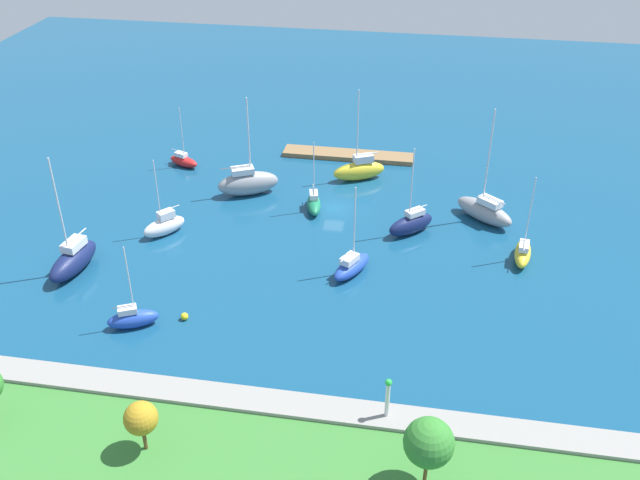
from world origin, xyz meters
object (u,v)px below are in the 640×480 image
object	(u,v)px
pier_dock	(348,155)
park_tree_mideast	(429,443)
sailboat_red_inner_mooring	(184,161)
sailboat_white_by_breakwater	(164,225)
park_tree_midwest	(141,418)
sailboat_gray_east_end	(248,183)
harbor_beacon	(388,395)
sailboat_yellow_along_channel	(523,252)
sailboat_blue_near_pier	(352,266)
sailboat_blue_center_basin	(133,318)
sailboat_navy_mid_basin	(411,224)
mooring_buoy_yellow	(184,316)
sailboat_yellow_lone_north	(359,170)
sailboat_navy_far_south	(73,260)
sailboat_gray_west_end	(485,210)
sailboat_green_far_north	(314,203)

from	to	relation	value
pier_dock	park_tree_mideast	bearing A→B (deg)	103.26
sailboat_red_inner_mooring	sailboat_white_by_breakwater	xyz separation A→B (m)	(-3.84, 17.73, 0.36)
sailboat_red_inner_mooring	park_tree_midwest	bearing A→B (deg)	-51.94
sailboat_gray_east_end	harbor_beacon	bearing A→B (deg)	-86.31
park_tree_mideast	sailboat_red_inner_mooring	world-z (taller)	sailboat_red_inner_mooring
sailboat_yellow_along_channel	sailboat_blue_near_pier	xyz separation A→B (m)	(18.02, 5.70, -0.02)
pier_dock	harbor_beacon	xyz separation A→B (m)	(-9.87, 49.97, 3.19)
sailboat_blue_center_basin	sailboat_gray_east_end	distance (m)	28.25
sailboat_navy_mid_basin	sailboat_yellow_along_channel	size ratio (longest dim) A/B	1.08
harbor_beacon	mooring_buoy_yellow	xyz separation A→B (m)	(20.45, -10.62, -3.14)
sailboat_yellow_lone_north	sailboat_blue_near_pier	xyz separation A→B (m)	(-1.92, 22.13, -0.44)
sailboat_gray_east_end	sailboat_blue_near_pier	distance (m)	21.90
sailboat_navy_far_south	sailboat_blue_near_pier	xyz separation A→B (m)	(-29.15, -4.50, -0.47)
sailboat_blue_near_pier	sailboat_gray_west_end	bearing A→B (deg)	-18.32
park_tree_midwest	sailboat_navy_mid_basin	distance (m)	40.91
park_tree_mideast	sailboat_yellow_along_channel	size ratio (longest dim) A/B	0.59
sailboat_navy_mid_basin	sailboat_yellow_lone_north	size ratio (longest dim) A/B	0.87
pier_dock	sailboat_blue_near_pier	distance (m)	29.14
park_tree_midwest	sailboat_blue_near_pier	xyz separation A→B (m)	(-12.06, -27.31, -3.16)
sailboat_gray_east_end	mooring_buoy_yellow	distance (m)	26.18
sailboat_white_by_breakwater	sailboat_navy_mid_basin	bearing A→B (deg)	140.54
pier_dock	sailboat_blue_center_basin	size ratio (longest dim) A/B	2.06
pier_dock	harbor_beacon	bearing A→B (deg)	101.17
sailboat_red_inner_mooring	sailboat_navy_far_south	distance (m)	26.81
harbor_beacon	sailboat_yellow_lone_north	distance (m)	43.98
sailboat_navy_mid_basin	sailboat_yellow_along_channel	bearing A→B (deg)	121.20
pier_dock	sailboat_navy_mid_basin	xyz separation A→B (m)	(-9.96, 19.36, 0.94)
sailboat_green_far_north	sailboat_red_inner_mooring	size ratio (longest dim) A/B	1.07
harbor_beacon	sailboat_blue_near_pier	bearing A→B (deg)	-75.27
pier_dock	sailboat_red_inner_mooring	world-z (taller)	sailboat_red_inner_mooring
park_tree_midwest	sailboat_blue_near_pier	distance (m)	30.02
harbor_beacon	sailboat_white_by_breakwater	distance (m)	37.95
sailboat_red_inner_mooring	mooring_buoy_yellow	world-z (taller)	sailboat_red_inner_mooring
park_tree_mideast	sailboat_white_by_breakwater	size ratio (longest dim) A/B	0.62
sailboat_yellow_lone_north	sailboat_blue_near_pier	bearing A→B (deg)	69.48
pier_dock	sailboat_yellow_lone_north	world-z (taller)	sailboat_yellow_lone_north
sailboat_red_inner_mooring	sailboat_blue_near_pier	bearing A→B (deg)	-18.09
harbor_beacon	sailboat_yellow_along_channel	world-z (taller)	sailboat_yellow_along_channel
sailboat_yellow_along_channel	sailboat_white_by_breakwater	bearing A→B (deg)	98.99
sailboat_blue_center_basin	sailboat_white_by_breakwater	world-z (taller)	sailboat_white_by_breakwater
sailboat_gray_west_end	sailboat_yellow_along_channel	xyz separation A→B (m)	(-3.93, 8.15, -0.35)
sailboat_gray_east_end	mooring_buoy_yellow	size ratio (longest dim) A/B	17.32
sailboat_red_inner_mooring	sailboat_white_by_breakwater	size ratio (longest dim) A/B	0.90
harbor_beacon	sailboat_green_far_north	size ratio (longest dim) A/B	0.41
pier_dock	sailboat_blue_center_basin	bearing A→B (deg)	69.96
harbor_beacon	sailboat_yellow_lone_north	world-z (taller)	sailboat_yellow_lone_north
park_tree_mideast	sailboat_blue_near_pier	size ratio (longest dim) A/B	0.58
sailboat_yellow_lone_north	mooring_buoy_yellow	bearing A→B (deg)	42.88
pier_dock	sailboat_gray_east_end	xyz separation A→B (m)	(11.04, 13.21, 1.34)
sailboat_blue_center_basin	sailboat_navy_far_south	size ratio (longest dim) A/B	0.66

